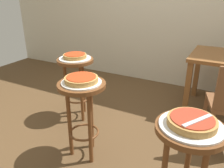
{
  "coord_description": "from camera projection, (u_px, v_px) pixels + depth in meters",
  "views": [
    {
      "loc": [
        0.98,
        -1.87,
        1.44
      ],
      "look_at": [
        0.09,
        -0.21,
        0.65
      ],
      "focal_mm": 36.8,
      "sensor_mm": 36.0,
      "label": 1
    }
  ],
  "objects": [
    {
      "name": "stool_foreground",
      "position": [
        187.0,
        153.0,
        1.36
      ],
      "size": [
        0.4,
        0.4,
        0.72
      ],
      "color": "brown",
      "rests_on": "ground_plane"
    },
    {
      "name": "pizza_foreground",
      "position": [
        192.0,
        121.0,
        1.27
      ],
      "size": [
        0.27,
        0.27,
        0.05
      ],
      "color": "#B78442",
      "rests_on": "serving_plate_foreground"
    },
    {
      "name": "stool_leftside",
      "position": [
        76.0,
        75.0,
        2.59
      ],
      "size": [
        0.4,
        0.4,
        0.72
      ],
      "color": "brown",
      "rests_on": "ground_plane"
    },
    {
      "name": "pizza_middle",
      "position": [
        81.0,
        79.0,
        1.87
      ],
      "size": [
        0.27,
        0.27,
        0.05
      ],
      "color": "tan",
      "rests_on": "serving_plate_middle"
    },
    {
      "name": "pizza_leftside",
      "position": [
        75.0,
        56.0,
        2.5
      ],
      "size": [
        0.25,
        0.25,
        0.05
      ],
      "color": "#B78442",
      "rests_on": "serving_plate_leftside"
    },
    {
      "name": "stool_middle",
      "position": [
        83.0,
        103.0,
        1.95
      ],
      "size": [
        0.4,
        0.4,
        0.72
      ],
      "color": "brown",
      "rests_on": "ground_plane"
    },
    {
      "name": "serving_plate_foreground",
      "position": [
        191.0,
        126.0,
        1.29
      ],
      "size": [
        0.36,
        0.36,
        0.01
      ],
      "primitive_type": "cylinder",
      "color": "silver",
      "rests_on": "stool_foreground"
    },
    {
      "name": "pizza_server_knife",
      "position": [
        198.0,
        120.0,
        1.23
      ],
      "size": [
        0.13,
        0.2,
        0.01
      ],
      "primitive_type": "cube",
      "rotation": [
        0.0,
        0.0,
        1.03
      ],
      "color": "silver",
      "rests_on": "pizza_foreground"
    },
    {
      "name": "ground_plane",
      "position": [
        113.0,
        130.0,
        2.5
      ],
      "size": [
        6.0,
        6.0,
        0.0
      ],
      "primitive_type": "plane",
      "color": "brown"
    },
    {
      "name": "serving_plate_leftside",
      "position": [
        75.0,
        58.0,
        2.51
      ],
      "size": [
        0.35,
        0.35,
        0.01
      ],
      "primitive_type": "cylinder",
      "color": "white",
      "rests_on": "stool_leftside"
    },
    {
      "name": "serving_plate_middle",
      "position": [
        81.0,
        82.0,
        1.88
      ],
      "size": [
        0.33,
        0.33,
        0.01
      ],
      "primitive_type": "cylinder",
      "color": "white",
      "rests_on": "stool_middle"
    }
  ]
}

